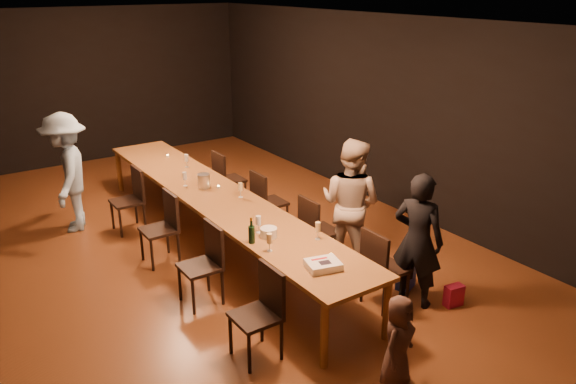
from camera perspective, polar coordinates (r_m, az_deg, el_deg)
ground at (r=7.91m, az=-7.02°, el=-5.39°), size 10.00×10.00×0.00m
room_shell at (r=7.25m, az=-7.74°, el=9.52°), size 6.04×10.04×3.02m
table at (r=7.63m, az=-7.25°, el=-0.65°), size 0.90×6.00×0.75m
chair_right_0 at (r=6.40m, az=9.91°, el=-7.56°), size 0.42×0.42×0.93m
chair_right_1 at (r=7.20m, az=3.31°, el=-3.90°), size 0.42×0.42×0.93m
chair_right_2 at (r=8.11m, az=-1.85°, el=-0.98°), size 0.42×0.42×0.93m
chair_right_3 at (r=9.08m, az=-5.93°, el=1.34°), size 0.42×0.42×0.93m
chair_left_0 at (r=5.49m, az=-3.35°, el=-12.42°), size 0.42×0.42×0.93m
chair_left_1 at (r=6.41m, az=-8.95°, el=-7.43°), size 0.42×0.42×0.93m
chair_left_2 at (r=7.41m, az=-13.01°, el=-3.70°), size 0.42×0.42×0.93m
chair_left_3 at (r=8.46m, az=-16.06°, el=-0.86°), size 0.42×0.42×0.93m
woman_birthday at (r=6.36m, az=13.05°, el=-4.80°), size 0.57×0.67×1.56m
woman_tan at (r=7.08m, az=6.38°, el=-1.17°), size 0.90×0.99×1.68m
man_blue at (r=8.66m, az=-21.50°, el=1.83°), size 1.01×1.28×1.74m
child at (r=5.27m, az=11.11°, el=-14.65°), size 0.51×0.43×0.89m
gift_bag_red at (r=6.71m, az=16.49°, el=-10.05°), size 0.23×0.15×0.25m
gift_bag_blue at (r=6.92m, az=11.89°, el=-8.34°), size 0.29×0.25×0.31m
birthday_cake at (r=5.68m, az=3.59°, el=-7.39°), size 0.39×0.34×0.08m
plate_stack at (r=6.33m, az=-1.98°, el=-4.13°), size 0.20×0.20×0.11m
champagne_bottle at (r=6.16m, az=-3.72°, el=-3.89°), size 0.09×0.09×0.30m
ice_bucket at (r=7.89m, az=-8.56°, el=1.13°), size 0.21×0.21×0.20m
wineglass_0 at (r=5.98m, az=-1.89°, el=-5.14°), size 0.06×0.06×0.21m
wineglass_1 at (r=6.26m, az=3.05°, el=-3.96°), size 0.06×0.06×0.21m
wineglass_2 at (r=6.42m, az=-3.02°, el=-3.30°), size 0.06×0.06×0.21m
wineglass_3 at (r=7.47m, az=-4.86°, el=0.19°), size 0.06×0.06×0.21m
wineglass_4 at (r=7.98m, az=-10.44°, el=1.29°), size 0.06×0.06×0.21m
wineglass_5 at (r=8.80m, az=-10.26°, el=3.14°), size 0.06×0.06×0.21m
tealight_near at (r=5.91m, az=4.40°, el=-6.49°), size 0.05×0.05×0.03m
tealight_mid at (r=7.86m, az=-7.08°, el=0.51°), size 0.05×0.05×0.03m
tealight_far at (r=9.41m, az=-12.13°, el=3.60°), size 0.05×0.05×0.03m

